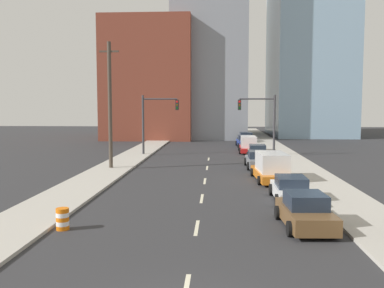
# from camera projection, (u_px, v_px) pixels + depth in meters

# --- Properties ---
(sidewalk_left) EXTENTS (3.38, 88.96, 0.15)m
(sidewalk_left) POSITION_uv_depth(u_px,v_px,m) (149.00, 147.00, 55.16)
(sidewalk_left) COLOR #ADA89E
(sidewalk_left) RESTS_ON ground
(sidewalk_right) EXTENTS (3.38, 88.96, 0.15)m
(sidewalk_right) POSITION_uv_depth(u_px,v_px,m) (274.00, 148.00, 54.20)
(sidewalk_right) COLOR #ADA89E
(sidewalk_right) RESTS_ON ground
(lane_stripe_at_8m) EXTENTS (0.16, 2.40, 0.01)m
(lane_stripe_at_8m) POSITION_uv_depth(u_px,v_px,m) (197.00, 228.00, 18.86)
(lane_stripe_at_8m) COLOR beige
(lane_stripe_at_8m) RESTS_ON ground
(lane_stripe_at_14m) EXTENTS (0.16, 2.40, 0.01)m
(lane_stripe_at_14m) POSITION_uv_depth(u_px,v_px,m) (202.00, 198.00, 24.80)
(lane_stripe_at_14m) COLOR beige
(lane_stripe_at_14m) RESTS_ON ground
(lane_stripe_at_20m) EXTENTS (0.16, 2.40, 0.01)m
(lane_stripe_at_20m) POSITION_uv_depth(u_px,v_px,m) (205.00, 181.00, 30.53)
(lane_stripe_at_20m) COLOR beige
(lane_stripe_at_20m) RESTS_ON ground
(lane_stripe_at_27m) EXTENTS (0.16, 2.40, 0.01)m
(lane_stripe_at_27m) POSITION_uv_depth(u_px,v_px,m) (207.00, 168.00, 36.97)
(lane_stripe_at_27m) COLOR beige
(lane_stripe_at_27m) RESTS_ON ground
(lane_stripe_at_33m) EXTENTS (0.16, 2.40, 0.01)m
(lane_stripe_at_33m) POSITION_uv_depth(u_px,v_px,m) (209.00, 159.00, 43.11)
(lane_stripe_at_33m) COLOR beige
(lane_stripe_at_33m) RESTS_ON ground
(building_brick_left) EXTENTS (14.00, 16.00, 19.05)m
(building_brick_left) POSITION_uv_depth(u_px,v_px,m) (152.00, 81.00, 71.27)
(building_brick_left) COLOR brown
(building_brick_left) RESTS_ON ground
(building_office_center) EXTENTS (12.00, 20.00, 31.41)m
(building_office_center) POSITION_uv_depth(u_px,v_px,m) (210.00, 46.00, 74.11)
(building_office_center) COLOR gray
(building_office_center) RESTS_ON ground
(building_glass_right) EXTENTS (13.00, 20.00, 35.51)m
(building_glass_right) POSITION_uv_depth(u_px,v_px,m) (309.00, 37.00, 76.85)
(building_glass_right) COLOR #8CADC6
(building_glass_right) RESTS_ON ground
(traffic_signal_left) EXTENTS (3.99, 0.35, 6.49)m
(traffic_signal_left) POSITION_uv_depth(u_px,v_px,m) (153.00, 117.00, 46.02)
(traffic_signal_left) COLOR #38383D
(traffic_signal_left) RESTS_ON ground
(traffic_signal_right) EXTENTS (3.99, 0.35, 6.49)m
(traffic_signal_right) POSITION_uv_depth(u_px,v_px,m) (264.00, 117.00, 45.31)
(traffic_signal_right) COLOR #38383D
(traffic_signal_right) RESTS_ON ground
(utility_pole_left_mid) EXTENTS (1.60, 0.32, 10.64)m
(utility_pole_left_mid) POSITION_uv_depth(u_px,v_px,m) (110.00, 105.00, 35.69)
(utility_pole_left_mid) COLOR #473D33
(utility_pole_left_mid) RESTS_ON ground
(traffic_barrel) EXTENTS (0.56, 0.56, 0.95)m
(traffic_barrel) POSITION_uv_depth(u_px,v_px,m) (63.00, 219.00, 18.53)
(traffic_barrel) COLOR orange
(traffic_barrel) RESTS_ON ground
(sedan_brown) EXTENTS (2.31, 4.41, 1.54)m
(sedan_brown) POSITION_uv_depth(u_px,v_px,m) (305.00, 212.00, 18.87)
(sedan_brown) COLOR brown
(sedan_brown) RESTS_ON ground
(sedan_white) EXTENTS (2.14, 4.80, 1.41)m
(sedan_white) POSITION_uv_depth(u_px,v_px,m) (291.00, 190.00, 24.09)
(sedan_white) COLOR silver
(sedan_white) RESTS_ON ground
(box_truck_orange) EXTENTS (2.69, 5.88, 2.03)m
(box_truck_orange) POSITION_uv_depth(u_px,v_px,m) (272.00, 168.00, 30.58)
(box_truck_orange) COLOR orange
(box_truck_orange) RESTS_ON ground
(sedan_gray) EXTENTS (2.20, 4.83, 1.47)m
(sedan_gray) POSITION_uv_depth(u_px,v_px,m) (258.00, 160.00, 37.05)
(sedan_gray) COLOR slate
(sedan_gray) RESTS_ON ground
(sedan_tan) EXTENTS (2.16, 4.63, 1.52)m
(sedan_tan) POSITION_uv_depth(u_px,v_px,m) (257.00, 153.00, 42.44)
(sedan_tan) COLOR tan
(sedan_tan) RESTS_ON ground
(box_truck_red) EXTENTS (2.30, 5.89, 1.89)m
(box_truck_red) POSITION_uv_depth(u_px,v_px,m) (248.00, 145.00, 49.03)
(box_truck_red) COLOR red
(box_truck_red) RESTS_ON ground
(sedan_blue) EXTENTS (2.23, 4.85, 1.49)m
(sedan_blue) POSITION_uv_depth(u_px,v_px,m) (244.00, 141.00, 56.27)
(sedan_blue) COLOR navy
(sedan_blue) RESTS_ON ground
(sedan_black) EXTENTS (2.36, 4.74, 1.50)m
(sedan_black) POSITION_uv_depth(u_px,v_px,m) (246.00, 138.00, 62.69)
(sedan_black) COLOR black
(sedan_black) RESTS_ON ground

